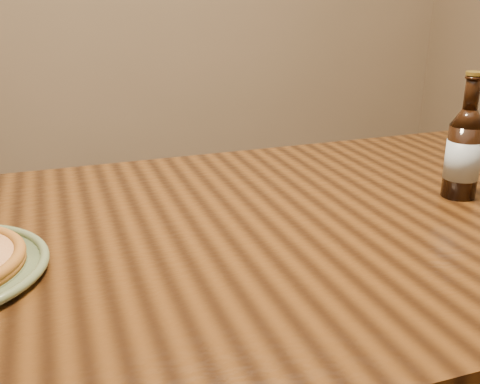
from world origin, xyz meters
name	(u,v)px	position (x,y,z in m)	size (l,w,h in m)	color
table	(235,276)	(0.00, 0.10, 0.66)	(1.60, 0.90, 0.75)	#43260E
beer_bottle	(464,152)	(0.47, 0.10, 0.84)	(0.07, 0.07, 0.24)	black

